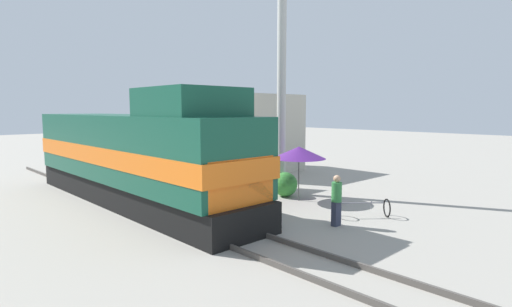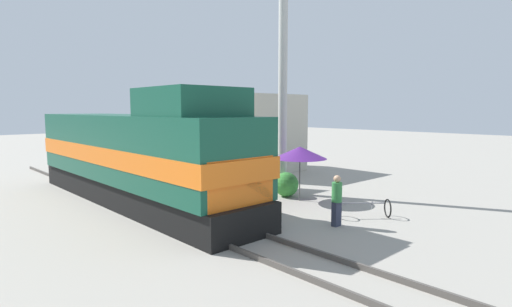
% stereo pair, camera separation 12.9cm
% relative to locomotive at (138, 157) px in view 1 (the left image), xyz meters
% --- Properties ---
extents(ground_plane, '(120.00, 120.00, 0.00)m').
position_rel_locomotive_xyz_m(ground_plane, '(0.00, -4.84, -1.97)').
color(ground_plane, gray).
extents(rail_near, '(0.08, 37.73, 0.15)m').
position_rel_locomotive_xyz_m(rail_near, '(-0.72, -4.84, -1.89)').
color(rail_near, '#4C4742').
rests_on(rail_near, ground_plane).
extents(rail_far, '(0.08, 37.73, 0.15)m').
position_rel_locomotive_xyz_m(rail_far, '(0.72, -4.84, -1.89)').
color(rail_far, '#4C4742').
rests_on(rail_far, ground_plane).
extents(locomotive, '(3.00, 14.31, 4.58)m').
position_rel_locomotive_xyz_m(locomotive, '(0.00, 0.00, 0.00)').
color(locomotive, black).
rests_on(locomotive, ground_plane).
extents(utility_pole, '(1.80, 0.41, 11.79)m').
position_rel_locomotive_xyz_m(utility_pole, '(5.80, -2.57, 3.99)').
color(utility_pole, '#B2B2AD').
rests_on(utility_pole, ground_plane).
extents(vendor_umbrella, '(2.27, 2.27, 2.32)m').
position_rel_locomotive_xyz_m(vendor_umbrella, '(5.24, -4.12, 0.10)').
color(vendor_umbrella, '#4C4C4C').
rests_on(vendor_umbrella, ground_plane).
extents(billboard_sign, '(1.71, 0.12, 3.63)m').
position_rel_locomotive_xyz_m(billboard_sign, '(5.32, -0.11, 0.74)').
color(billboard_sign, '#595959').
rests_on(billboard_sign, ground_plane).
extents(shrub_cluster, '(1.10, 1.10, 1.10)m').
position_rel_locomotive_xyz_m(shrub_cluster, '(5.42, -3.19, -1.42)').
color(shrub_cluster, '#388C38').
rests_on(shrub_cluster, ground_plane).
extents(person_bystander, '(0.34, 0.34, 1.72)m').
position_rel_locomotive_xyz_m(person_bystander, '(3.30, -7.42, -1.03)').
color(person_bystander, '#2D3347').
rests_on(person_bystander, ground_plane).
extents(bicycle, '(1.81, 1.71, 0.68)m').
position_rel_locomotive_xyz_m(bicycle, '(4.88, -7.46, -1.62)').
color(bicycle, black).
rests_on(bicycle, ground_plane).
extents(building_block_distant, '(5.61, 4.69, 4.79)m').
position_rel_locomotive_xyz_m(building_block_distant, '(9.42, 3.63, 0.43)').
color(building_block_distant, '#B7B2A3').
rests_on(building_block_distant, ground_plane).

